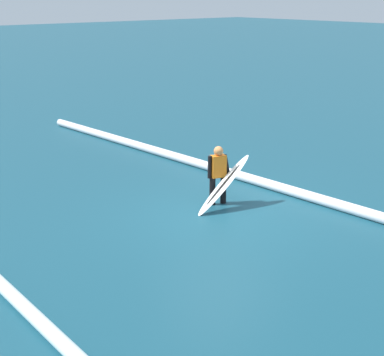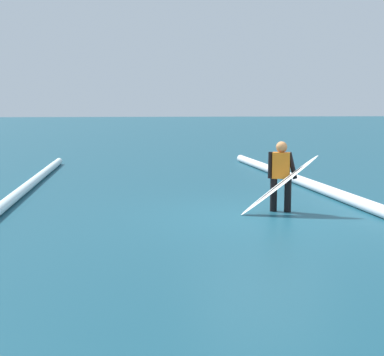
{
  "view_description": "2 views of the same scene",
  "coord_description": "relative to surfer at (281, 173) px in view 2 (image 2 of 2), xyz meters",
  "views": [
    {
      "loc": [
        -8.42,
        7.96,
        4.7
      ],
      "look_at": [
        0.58,
        0.3,
        0.8
      ],
      "focal_mm": 52.23,
      "sensor_mm": 36.0,
      "label": 1
    },
    {
      "loc": [
        -10.6,
        2.5,
        2.15
      ],
      "look_at": [
        0.26,
        1.33,
        0.74
      ],
      "focal_mm": 54.46,
      "sensor_mm": 36.0,
      "label": 2
    }
  ],
  "objects": [
    {
      "name": "surfer",
      "position": [
        0.0,
        0.0,
        0.0
      ],
      "size": [
        0.3,
        0.56,
        1.4
      ],
      "rotation": [
        0.0,
        0.0,
        1.23
      ],
      "color": "black",
      "rests_on": "ground_plane"
    },
    {
      "name": "ground_plane",
      "position": [
        -0.56,
        0.48,
        -0.78
      ],
      "size": [
        160.61,
        160.61,
        0.0
      ],
      "primitive_type": "plane",
      "color": "#184B5D"
    },
    {
      "name": "surfboard",
      "position": [
        -0.31,
        0.11,
        -0.21
      ],
      "size": [
        0.35,
        1.52,
        1.18
      ],
      "color": "white",
      "rests_on": "ground_plane"
    }
  ]
}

